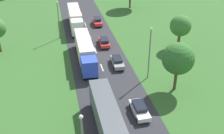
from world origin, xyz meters
name	(u,v)px	position (x,y,z in m)	size (l,w,h in m)	color
road	(111,91)	(0.00, 24.50, 0.03)	(10.00, 140.00, 0.06)	#2B2B30
lane_marking_centre	(115,102)	(0.00, 21.77, 0.07)	(0.16, 122.40, 0.01)	white
truck_lead	(109,123)	(-2.24, 15.17, 2.22)	(2.53, 14.53, 3.77)	green
truck_second	(85,50)	(-2.37, 34.93, 2.11)	(2.66, 13.47, 3.58)	blue
truck_third	(75,18)	(-2.37, 51.38, 2.22)	(2.74, 12.99, 3.78)	white
car_second	(140,109)	(2.53, 18.60, 0.82)	(1.82, 4.39, 1.45)	white
car_third	(117,62)	(2.71, 31.92, 0.81)	(1.92, 4.59, 1.42)	gray
car_fourth	(104,42)	(2.06, 40.41, 0.83)	(1.98, 4.56, 1.48)	red
car_fifth	(97,21)	(2.71, 51.74, 0.88)	(1.86, 4.25, 1.58)	red
lamppost_second	(150,51)	(6.58, 27.12, 4.73)	(0.36, 0.36, 8.49)	slate
lamppost_third	(58,18)	(-6.12, 46.04, 4.35)	(0.36, 0.36, 7.76)	slate
tree_oak	(181,26)	(15.94, 36.55, 4.41)	(4.01, 4.01, 6.45)	#513823
tree_ash	(178,59)	(9.42, 23.14, 5.13)	(4.67, 4.67, 7.49)	#513823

